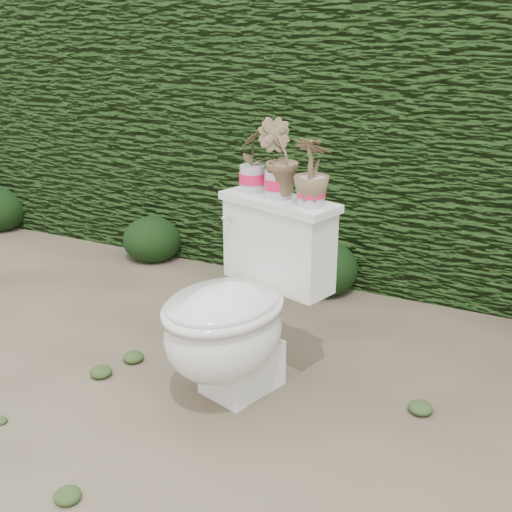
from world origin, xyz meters
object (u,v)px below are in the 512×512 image
at_px(potted_plant_left, 252,161).
at_px(potted_plant_center, 278,161).
at_px(toilet, 238,313).
at_px(potted_plant_right, 312,173).

xyz_separation_m(potted_plant_left, potted_plant_center, (0.13, -0.04, 0.02)).
height_order(toilet, potted_plant_right, potted_plant_right).
bearing_deg(potted_plant_center, toilet, 70.02).
distance_m(potted_plant_left, potted_plant_right, 0.31).
height_order(potted_plant_left, potted_plant_center, potted_plant_center).
bearing_deg(potted_plant_left, potted_plant_right, 74.23).
xyz_separation_m(potted_plant_center, potted_plant_right, (0.16, -0.05, -0.02)).
distance_m(potted_plant_center, potted_plant_right, 0.17).
xyz_separation_m(potted_plant_left, potted_plant_right, (0.29, -0.09, -0.00)).
xyz_separation_m(toilet, potted_plant_left, (-0.07, 0.27, 0.55)).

